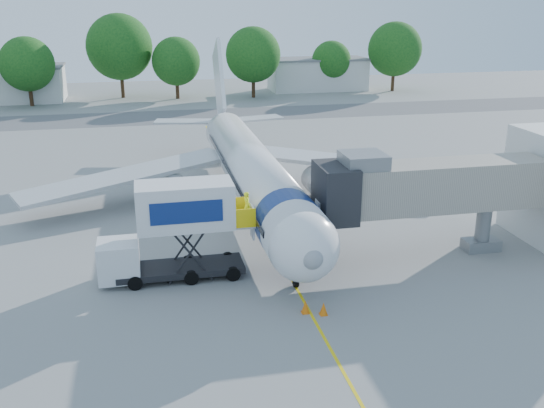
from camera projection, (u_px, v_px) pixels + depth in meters
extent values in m
plane|color=gray|center=(262.00, 226.00, 41.66)|extent=(160.00, 160.00, 0.00)
cube|color=yellow|center=(262.00, 226.00, 41.66)|extent=(0.15, 70.00, 0.01)
cube|color=#59595B|center=(200.00, 116.00, 80.52)|extent=(120.00, 10.00, 0.01)
cylinder|color=white|center=(253.00, 172.00, 43.47)|extent=(3.70, 28.00, 3.70)
sphere|color=white|center=(304.00, 246.00, 30.52)|extent=(3.70, 3.70, 3.70)
sphere|color=gray|center=(312.00, 258.00, 29.08)|extent=(1.10, 1.10, 1.10)
cone|color=white|center=(222.00, 126.00, 59.20)|extent=(3.70, 6.00, 3.70)
cube|color=white|center=(219.00, 81.00, 58.77)|extent=(0.35, 7.26, 8.29)
cube|color=#B6B9BB|center=(355.00, 163.00, 48.73)|extent=(16.17, 9.32, 1.42)
cube|color=#B6B9BB|center=(126.00, 176.00, 45.14)|extent=(16.17, 9.32, 1.42)
cylinder|color=#999BA0|center=(320.00, 184.00, 46.50)|extent=(2.10, 3.60, 2.10)
cylinder|color=#999BA0|center=(176.00, 193.00, 44.31)|extent=(2.10, 3.60, 2.10)
cube|color=black|center=(305.00, 240.00, 30.09)|extent=(2.60, 1.39, 0.81)
cylinder|color=navy|center=(290.00, 225.00, 33.29)|extent=(3.73, 2.00, 3.73)
cylinder|color=silver|center=(296.00, 274.00, 32.63)|extent=(0.16, 0.16, 1.50)
cylinder|color=black|center=(296.00, 281.00, 32.77)|extent=(0.25, 0.64, 0.64)
cylinder|color=black|center=(279.00, 191.00, 47.59)|extent=(0.35, 0.90, 0.90)
cylinder|color=black|center=(213.00, 196.00, 46.55)|extent=(0.35, 0.90, 0.90)
cube|color=#A69D8E|center=(434.00, 186.00, 35.56)|extent=(13.60, 2.60, 2.80)
cube|color=black|center=(335.00, 192.00, 34.34)|extent=(2.00, 3.20, 3.20)
cube|color=slate|center=(363.00, 160.00, 34.08)|extent=(2.40, 2.40, 0.80)
cylinder|color=slate|center=(483.00, 227.00, 37.19)|extent=(0.90, 0.90, 3.00)
cube|color=slate|center=(481.00, 245.00, 37.57)|extent=(2.20, 1.20, 0.70)
cylinder|color=black|center=(468.00, 246.00, 37.39)|extent=(0.30, 0.70, 0.70)
cylinder|color=black|center=(494.00, 243.00, 37.74)|extent=(0.30, 0.70, 0.70)
cube|color=black|center=(181.00, 268.00, 33.81)|extent=(7.00, 2.30, 0.35)
cube|color=silver|center=(119.00, 260.00, 32.89)|extent=(2.20, 2.20, 2.10)
cube|color=black|center=(118.00, 253.00, 32.75)|extent=(1.90, 2.10, 0.70)
cube|color=silver|center=(185.00, 205.00, 32.70)|extent=(5.20, 2.40, 2.50)
cube|color=navy|center=(187.00, 213.00, 31.57)|extent=(3.80, 0.04, 1.20)
cube|color=silver|center=(243.00, 222.00, 33.71)|extent=(1.10, 2.20, 0.10)
cube|color=yellow|center=(246.00, 219.00, 32.56)|extent=(1.10, 0.06, 1.10)
cube|color=yellow|center=(239.00, 206.00, 34.51)|extent=(1.10, 0.06, 1.10)
cylinder|color=black|center=(233.00, 274.00, 33.45)|extent=(0.80, 0.25, 0.80)
cylinder|color=black|center=(228.00, 259.00, 35.39)|extent=(0.80, 0.25, 0.80)
cylinder|color=black|center=(135.00, 283.00, 32.39)|extent=(0.80, 0.25, 0.80)
cylinder|color=black|center=(135.00, 267.00, 34.33)|extent=(0.80, 0.25, 0.80)
imported|color=#E1F019|center=(247.00, 206.00, 33.48)|extent=(0.50, 0.67, 1.68)
cube|color=silver|center=(324.00, 395.00, 22.74)|extent=(3.87, 2.38, 1.46)
cube|color=navy|center=(324.00, 384.00, 22.59)|extent=(2.31, 2.05, 0.36)
cylinder|color=black|center=(283.00, 393.00, 23.46)|extent=(0.76, 0.36, 0.73)
cylinder|color=black|center=(358.00, 389.00, 23.64)|extent=(0.76, 0.36, 0.73)
cone|color=orange|center=(305.00, 307.00, 30.04)|extent=(0.42, 0.42, 0.68)
cube|color=orange|center=(305.00, 312.00, 30.14)|extent=(0.39, 0.39, 0.04)
cone|color=orange|center=(324.00, 309.00, 29.87)|extent=(0.42, 0.42, 0.67)
cube|color=orange|center=(323.00, 314.00, 29.97)|extent=(0.38, 0.38, 0.04)
cube|color=silver|center=(1.00, 85.00, 90.79)|extent=(18.00, 8.00, 5.00)
cube|color=silver|center=(317.00, 75.00, 102.61)|extent=(16.00, 7.00, 5.00)
cube|color=slate|center=(318.00, 59.00, 101.76)|extent=(16.40, 7.40, 0.30)
cylinder|color=#382314|center=(31.00, 94.00, 87.40)|extent=(0.56, 0.56, 3.47)
sphere|color=#134716|center=(27.00, 64.00, 86.04)|extent=(7.70, 7.70, 7.70)
cylinder|color=#382314|center=(122.00, 83.00, 94.52)|extent=(0.56, 0.56, 4.51)
sphere|color=#134716|center=(119.00, 47.00, 92.74)|extent=(10.02, 10.02, 10.02)
cylinder|color=#382314|center=(177.00, 88.00, 93.80)|extent=(0.56, 0.56, 3.31)
sphere|color=#134716|center=(176.00, 61.00, 92.49)|extent=(7.35, 7.35, 7.35)
cylinder|color=#382314|center=(253.00, 85.00, 94.86)|extent=(0.56, 0.56, 3.82)
sphere|color=#134716|center=(253.00, 55.00, 93.35)|extent=(8.50, 8.50, 8.50)
cylinder|color=#382314|center=(331.00, 82.00, 101.82)|extent=(0.56, 0.56, 2.91)
sphere|color=#134716|center=(331.00, 60.00, 100.67)|extent=(6.47, 6.47, 6.47)
cylinder|color=#382314|center=(393.00, 79.00, 101.58)|extent=(0.56, 0.56, 3.99)
sphere|color=#134716|center=(395.00, 49.00, 100.00)|extent=(8.86, 8.86, 8.86)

